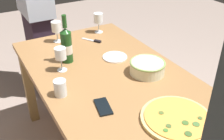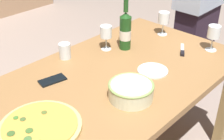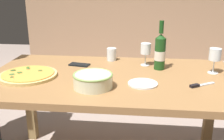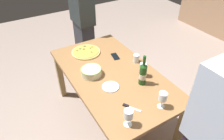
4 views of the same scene
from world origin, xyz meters
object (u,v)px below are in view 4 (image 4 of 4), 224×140
at_px(wine_bottle, 143,74).
at_px(dining_table, 112,79).
at_px(wine_glass_by_bottle, 128,115).
at_px(person_guest_left, 83,20).
at_px(serving_bowl, 91,71).
at_px(pizza_knife, 129,107).
at_px(pizza, 86,52).
at_px(wine_glass_near_pizza, 143,67).
at_px(cell_phone, 115,56).
at_px(side_plate, 111,87).
at_px(wine_glass_far_left, 163,97).
at_px(cup_amber, 136,58).

bearing_deg(wine_bottle, dining_table, -150.56).
xyz_separation_m(wine_glass_by_bottle, person_guest_left, (-1.83, 0.43, 0.03)).
bearing_deg(serving_bowl, pizza_knife, 7.64).
height_order(pizza, person_guest_left, person_guest_left).
height_order(dining_table, wine_bottle, wine_bottle).
bearing_deg(dining_table, wine_glass_near_pizza, 49.74).
relative_size(wine_glass_by_bottle, cell_phone, 1.16).
bearing_deg(wine_bottle, wine_glass_by_bottle, -49.62).
height_order(cell_phone, pizza_knife, pizza_knife).
xyz_separation_m(serving_bowl, side_plate, (0.28, 0.07, -0.04)).
distance_m(pizza_knife, person_guest_left, 1.71).
xyz_separation_m(wine_glass_by_bottle, pizza_knife, (-0.15, 0.12, -0.11)).
xyz_separation_m(dining_table, person_guest_left, (-1.16, 0.18, 0.24)).
bearing_deg(wine_glass_far_left, side_plate, -150.75).
distance_m(dining_table, person_guest_left, 1.20).
height_order(serving_bowl, pizza_knife, serving_bowl).
bearing_deg(serving_bowl, wine_glass_far_left, 24.12).
height_order(wine_bottle, wine_glass_near_pizza, wine_bottle).
relative_size(dining_table, wine_glass_near_pizza, 9.91).
relative_size(cell_phone, person_guest_left, 0.08).
height_order(dining_table, pizza, pizza).
height_order(dining_table, person_guest_left, person_guest_left).
height_order(serving_bowl, cup_amber, cup_amber).
relative_size(wine_bottle, wine_glass_near_pizza, 2.06).
xyz_separation_m(dining_table, cup_amber, (-0.04, 0.35, 0.14)).
xyz_separation_m(side_plate, pizza_knife, (0.32, 0.01, 0.00)).
height_order(wine_glass_near_pizza, side_plate, wine_glass_near_pizza).
bearing_deg(side_plate, pizza, 174.89).
bearing_deg(dining_table, wine_glass_by_bottle, -20.29).
bearing_deg(pizza_knife, wine_bottle, 124.78).
relative_size(dining_table, cell_phone, 11.11).
bearing_deg(side_plate, wine_glass_by_bottle, -13.40).
distance_m(wine_glass_by_bottle, side_plate, 0.50).
bearing_deg(wine_bottle, wine_glass_far_left, -8.27).
bearing_deg(wine_glass_near_pizza, dining_table, -130.26).
bearing_deg(dining_table, cup_amber, 96.55).
bearing_deg(wine_glass_by_bottle, wine_glass_far_left, 91.64).
bearing_deg(wine_glass_far_left, pizza, -170.71).
height_order(wine_glass_by_bottle, person_guest_left, person_guest_left).
distance_m(wine_glass_near_pizza, wine_glass_by_bottle, 0.67).
bearing_deg(cell_phone, person_guest_left, 102.71).
bearing_deg(person_guest_left, wine_glass_near_pizza, 11.85).
height_order(side_plate, person_guest_left, person_guest_left).
height_order(cell_phone, person_guest_left, person_guest_left).
height_order(wine_glass_by_bottle, pizza_knife, wine_glass_by_bottle).
distance_m(wine_glass_far_left, pizza_knife, 0.31).
xyz_separation_m(wine_glass_by_bottle, wine_glass_far_left, (-0.01, 0.37, 0.00)).
height_order(wine_bottle, person_guest_left, person_guest_left).
xyz_separation_m(wine_glass_near_pizza, person_guest_left, (-1.37, -0.07, 0.03)).
distance_m(wine_glass_far_left, cup_amber, 0.74).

